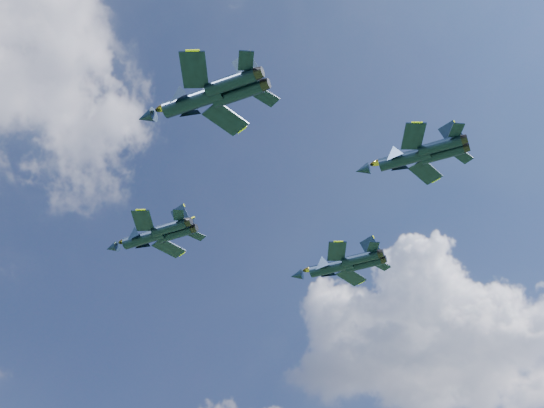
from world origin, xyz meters
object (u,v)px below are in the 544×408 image
at_px(jet_left, 189,102).
at_px(jet_slot, 401,159).
at_px(jet_lead, 142,239).
at_px(jet_right, 328,268).

distance_m(jet_left, jet_slot, 26.36).
height_order(jet_lead, jet_right, jet_right).
xyz_separation_m(jet_left, jet_right, (34.30, 16.96, 1.18)).
bearing_deg(jet_slot, jet_right, 37.66).
relative_size(jet_right, jet_slot, 1.08).
xyz_separation_m(jet_left, jet_slot, (25.23, -7.64, -0.58)).
bearing_deg(jet_right, jet_left, 174.71).
height_order(jet_left, jet_right, jet_right).
bearing_deg(jet_left, jet_lead, 42.98).
bearing_deg(jet_slot, jet_left, 131.04).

